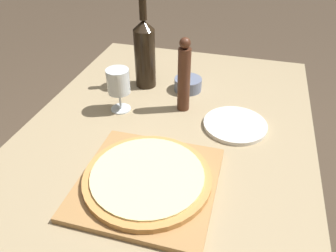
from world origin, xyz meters
The scene contains 8 objects.
dining_table centered at (0.00, 0.00, 0.66)m, with size 0.97×1.48×0.75m.
cutting_board centered at (0.02, -0.19, 0.76)m, with size 0.37×0.37×0.02m.
pizza centered at (0.02, -0.19, 0.78)m, with size 0.35×0.35×0.02m.
wine_bottle centered at (-0.17, 0.35, 0.89)m, with size 0.08×0.08×0.35m.
pepper_mill centered at (0.02, 0.22, 0.88)m, with size 0.04×0.04×0.27m.
wine_glass centered at (-0.20, 0.15, 0.86)m, with size 0.08×0.08×0.16m.
small_bowl centered at (0.01, 0.36, 0.77)m, with size 0.11×0.11×0.05m.
dinner_plate centered at (0.22, 0.15, 0.75)m, with size 0.22×0.22×0.01m.
Camera 1 is at (0.24, -0.79, 1.41)m, focal length 35.00 mm.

